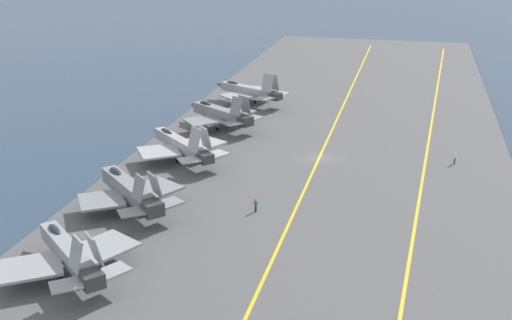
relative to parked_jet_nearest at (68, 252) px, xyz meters
name	(u,v)px	position (x,y,z in m)	size (l,w,h in m)	color
ground_plane	(319,160)	(39.31, -18.71, -2.73)	(2000.00, 2000.00, 0.00)	#2D425B
carrier_deck	(319,159)	(39.31, -18.71, -2.53)	(217.92, 54.96, 0.40)	#565659
deck_stripe_foul_line	(425,166)	(39.31, -33.83, -2.32)	(196.13, 0.36, 0.01)	yellow
deck_stripe_centerline	(319,158)	(39.31, -18.71, -2.32)	(196.13, 0.36, 0.01)	yellow
parked_jet_nearest	(68,252)	(0.00, 0.00, 0.00)	(13.72, 14.12, 6.12)	#93999E
parked_jet_second	(128,189)	(16.00, 0.97, 0.08)	(14.24, 14.86, 6.07)	gray
parked_jet_third	(181,144)	(33.64, 0.82, 0.04)	(14.61, 15.55, 6.42)	#A8AAAF
parked_jet_fourth	(220,113)	(49.95, -0.11, 0.28)	(13.31, 15.06, 6.51)	gray
parked_jet_fifth	(248,90)	(66.37, -0.84, 0.34)	(12.35, 16.21, 6.64)	#9EA3A8
crew_white_vest	(455,157)	(41.42, -37.97, -1.33)	(0.44, 0.36, 1.81)	#4C473D
crew_green_vest	(256,205)	(18.47, -14.20, -1.40)	(0.45, 0.40, 1.69)	#232328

